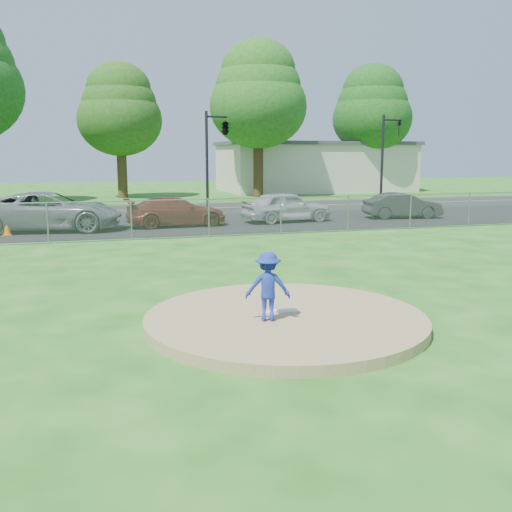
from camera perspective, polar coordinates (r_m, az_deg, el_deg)
The scene contains 18 objects.
ground at distance 20.55m, azimuth -6.31°, elevation 1.03°, with size 120.00×120.00×0.00m, color #1B5813.
pitchers_mound at distance 11.04m, azimuth 2.95°, elevation -6.37°, with size 5.40×5.40×0.20m, color #957D51.
pitching_rubber at distance 11.19m, azimuth 2.61°, elevation -5.50°, with size 0.60×0.15×0.04m, color white.
chain_link_fence at distance 22.40m, azimuth -7.25°, elevation 3.70°, with size 40.00×0.06×1.50m, color gray.
parking_lot at distance 26.91m, azimuth -8.76°, elevation 3.14°, with size 50.00×8.00×0.01m, color black.
street at distance 34.32m, azimuth -10.45°, elevation 4.58°, with size 60.00×7.00×0.01m, color black.
commercial_building at distance 51.81m, azimuth 5.82°, elevation 8.92°, with size 16.40×9.40×4.30m.
tree_center at distance 44.17m, azimuth -13.48°, elevation 14.08°, with size 6.16×6.16×9.84m.
tree_right at distance 44.03m, azimuth 0.23°, elevation 15.91°, with size 7.28×7.28×11.63m.
tree_far_right at distance 50.91m, azimuth 11.55°, elevation 14.27°, with size 6.72×6.72×10.74m.
traffic_signal_center at distance 32.88m, azimuth -3.28°, elevation 12.54°, with size 1.42×2.48×5.60m.
traffic_signal_right at distance 36.58m, azimuth 12.86°, elevation 10.10°, with size 1.28×0.20×5.60m.
pitcher at distance 10.48m, azimuth 1.19°, elevation -3.06°, with size 0.83×0.48×1.29m, color #1B3098.
traffic_cone at distance 25.00m, azimuth -23.64°, elevation 2.58°, with size 0.31×0.31×0.60m, color orange.
parked_car_gray at distance 25.85m, azimuth -19.90°, elevation 4.23°, with size 2.74×5.95×1.65m, color slate.
parked_car_darkred at distance 26.14m, azimuth -7.99°, elevation 4.42°, with size 1.84×4.53×1.31m, color maroon.
parked_car_pearl at distance 27.61m, azimuth 3.07°, elevation 4.97°, with size 1.74×4.32×1.47m, color #B1B4B6.
parked_car_charcoal at distance 30.16m, azimuth 14.43°, elevation 4.92°, with size 1.36×3.89×1.28m, color #272729.
Camera 1 is at (-3.52, -9.98, 3.24)m, focal length 40.00 mm.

